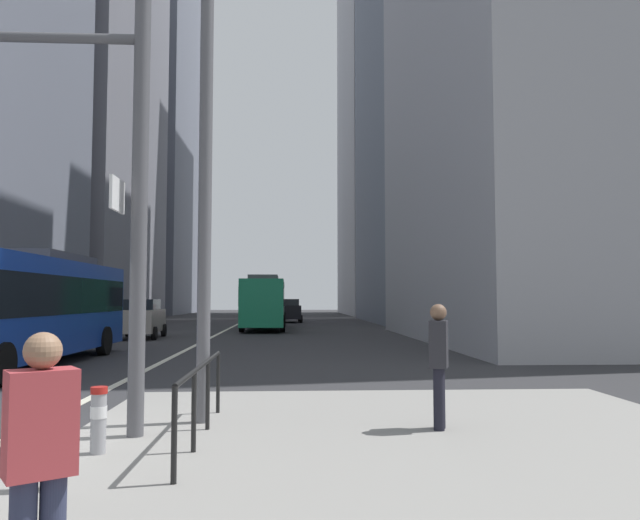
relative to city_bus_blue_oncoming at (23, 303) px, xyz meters
The scene contains 18 objects.
ground_plane 11.03m from the city_bus_blue_oncoming, 70.07° to the left, with size 160.00×160.00×0.00m, color #303033.
median_island 14.28m from the city_bus_blue_oncoming, 49.47° to the right, with size 9.00×10.00×0.15m, color gray.
lane_centre_line 20.65m from the city_bus_blue_oncoming, 79.61° to the left, with size 0.20×80.00×0.01m, color beige.
office_tower_left_mid 43.63m from the city_bus_blue_oncoming, 108.38° to the left, with size 13.46×21.90×42.91m, color gray.
office_tower_left_far 70.00m from the city_bus_blue_oncoming, 100.71° to the left, with size 13.08×23.35×49.61m, color slate.
office_tower_right_mid 44.47m from the city_bus_blue_oncoming, 58.54° to the left, with size 12.40×20.79×43.81m, color slate.
office_tower_right_far 67.92m from the city_bus_blue_oncoming, 70.72° to the left, with size 11.88×23.43×55.81m, color #9E9EA3.
city_bus_blue_oncoming is the anchor object (origin of this frame).
city_bus_red_receding 22.64m from the city_bus_blue_oncoming, 74.43° to the left, with size 2.72×11.40×3.40m.
car_oncoming_mid 13.10m from the city_bus_blue_oncoming, 88.92° to the left, with size 2.18×4.22×1.94m.
car_receding_near 41.69m from the city_bus_blue_oncoming, 81.74° to the left, with size 2.07×4.49×1.94m.
car_receding_far 33.96m from the city_bus_blue_oncoming, 76.91° to the left, with size 2.16×4.32×1.94m.
street_lamp_post 11.37m from the city_bus_blue_oncoming, 53.99° to the right, with size 5.50×0.32×8.00m.
bollard_right 13.09m from the city_bus_blue_oncoming, 65.68° to the right, with size 0.20×0.20×0.84m.
bollard_back 11.90m from the city_bus_blue_oncoming, 62.87° to the right, with size 0.20×0.20×0.78m.
pedestrian_railing 11.88m from the city_bus_blue_oncoming, 56.65° to the right, with size 0.06×3.82×0.98m.
pedestrian_waiting 15.58m from the city_bus_blue_oncoming, 66.54° to the right, with size 0.45×0.41×1.63m.
pedestrian_walking 13.57m from the city_bus_blue_oncoming, 43.98° to the right, with size 0.35×0.44×1.75m.
Camera 1 is at (3.93, -8.18, 1.97)m, focal length 34.20 mm.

